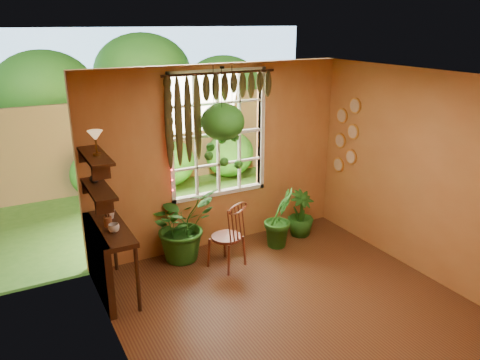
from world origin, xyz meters
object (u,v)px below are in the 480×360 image
object	(u,v)px
windsor_chair	(228,245)
hanging_basket	(223,127)
potted_plant_left	(182,224)
potted_plant_mid	(279,218)
counter_ledge	(102,255)

from	to	relation	value
windsor_chair	hanging_basket	bearing A→B (deg)	46.17
windsor_chair	hanging_basket	distance (m)	1.63
windsor_chair	potted_plant_left	size ratio (longest dim) A/B	1.06
potted_plant_mid	potted_plant_left	bearing A→B (deg)	168.21
potted_plant_left	hanging_basket	world-z (taller)	hanging_basket
counter_ledge	windsor_chair	bearing A→B (deg)	-3.49
counter_ledge	potted_plant_left	distance (m)	1.27
hanging_basket	windsor_chair	bearing A→B (deg)	-108.86
counter_ledge	potted_plant_left	xyz separation A→B (m)	(1.20, 0.42, -0.02)
counter_ledge	hanging_basket	distance (m)	2.28
windsor_chair	potted_plant_mid	xyz separation A→B (m)	(0.97, 0.22, 0.13)
counter_ledge	hanging_basket	world-z (taller)	hanging_basket
windsor_chair	counter_ledge	bearing A→B (deg)	151.54
potted_plant_mid	hanging_basket	xyz separation A→B (m)	(-0.83, 0.20, 1.43)
potted_plant_mid	hanging_basket	world-z (taller)	hanging_basket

